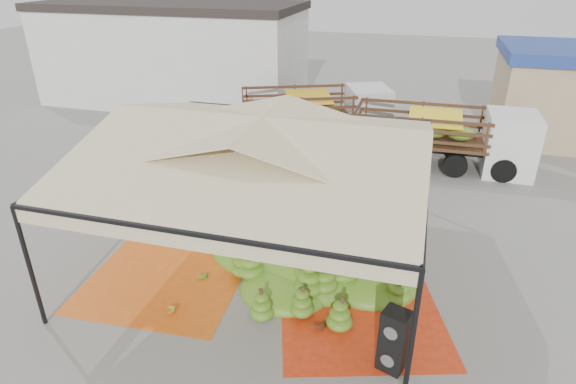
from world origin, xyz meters
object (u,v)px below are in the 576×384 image
(truck_right, at_px, (450,132))
(speaker_stack, at_px, (394,341))
(banana_heap, at_px, (314,248))
(vendor, at_px, (297,166))
(truck_left, at_px, (322,108))

(truck_right, bearing_deg, speaker_stack, -96.43)
(banana_heap, bearing_deg, truck_right, 67.33)
(vendor, height_order, truck_right, truck_right)
(banana_heap, bearing_deg, speaker_stack, -51.91)
(truck_right, bearing_deg, banana_heap, -113.15)
(vendor, height_order, truck_left, truck_left)
(speaker_stack, bearing_deg, truck_right, 103.42)
(speaker_stack, height_order, truck_right, truck_right)
(banana_heap, xyz_separation_m, truck_right, (3.49, 8.35, 0.78))
(banana_heap, distance_m, truck_right, 9.08)
(vendor, bearing_deg, speaker_stack, 126.79)
(banana_heap, distance_m, speaker_stack, 3.74)
(truck_right, bearing_deg, vendor, -146.29)
(speaker_stack, relative_size, vendor, 0.84)
(banana_heap, distance_m, truck_left, 10.61)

